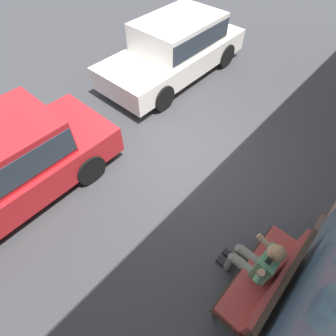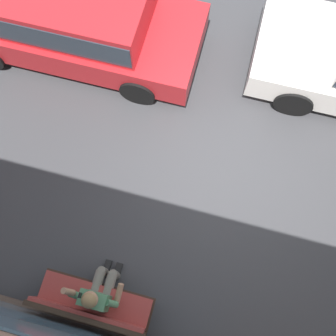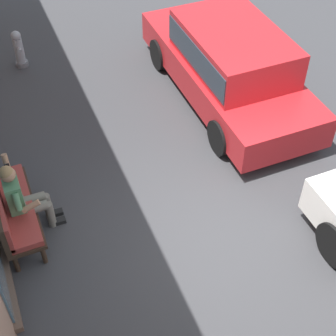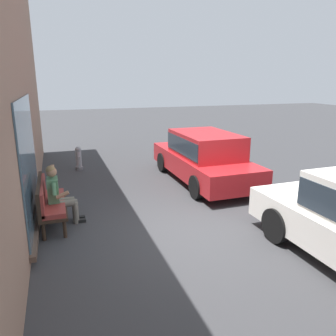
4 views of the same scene
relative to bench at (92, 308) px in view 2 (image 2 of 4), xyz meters
name	(u,v)px [view 2 (image 2 of 4)]	position (x,y,z in m)	size (l,w,h in m)	color
ground_plane	(223,159)	(-1.32, -2.90, -0.55)	(60.00, 60.00, 0.00)	#38383A
bench	(92,308)	(0.00, 0.00, 0.00)	(1.69, 0.55, 0.97)	#332319
person_on_phone	(98,293)	(-0.04, -0.22, 0.13)	(0.73, 0.74, 1.31)	#6B665B
parked_car_mid	(75,18)	(1.72, -4.44, 0.28)	(4.54, 1.85, 1.52)	red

